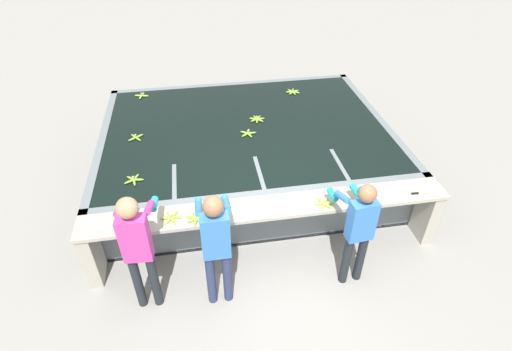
% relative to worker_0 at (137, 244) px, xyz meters
% --- Properties ---
extents(ground_plane, '(80.00, 80.00, 0.00)m').
position_rel_worker_0_xyz_m(ground_plane, '(1.61, 0.29, -1.04)').
color(ground_plane, gray).
rests_on(ground_plane, ground).
extents(wash_tank, '(4.83, 3.66, 0.91)m').
position_rel_worker_0_xyz_m(wash_tank, '(1.61, 2.56, -0.59)').
color(wash_tank, slate).
rests_on(wash_tank, ground).
extents(work_ledge, '(4.83, 0.45, 0.91)m').
position_rel_worker_0_xyz_m(work_ledge, '(1.61, 0.51, -0.38)').
color(work_ledge, '#A8A393').
rests_on(work_ledge, ground).
extents(worker_0, '(0.44, 0.73, 1.72)m').
position_rel_worker_0_xyz_m(worker_0, '(0.00, 0.00, 0.00)').
color(worker_0, '#1E2328').
rests_on(worker_0, ground).
extents(worker_1, '(0.41, 0.71, 1.68)m').
position_rel_worker_0_xyz_m(worker_1, '(0.87, -0.09, -0.02)').
color(worker_1, navy).
rests_on(worker_1, ground).
extents(worker_2, '(0.44, 0.72, 1.59)m').
position_rel_worker_0_xyz_m(worker_2, '(2.59, -0.05, -0.09)').
color(worker_2, '#1E2328').
rests_on(worker_2, ground).
extents(banana_bunch_floating_0, '(0.27, 0.28, 0.08)m').
position_rel_worker_0_xyz_m(banana_bunch_floating_0, '(-0.16, 1.35, -0.11)').
color(banana_bunch_floating_0, '#7FAD33').
rests_on(banana_bunch_floating_0, wash_tank).
extents(banana_bunch_floating_1, '(0.28, 0.28, 0.08)m').
position_rel_worker_0_xyz_m(banana_bunch_floating_1, '(-0.20, 4.04, -0.11)').
color(banana_bunch_floating_1, '#9EC642').
rests_on(banana_bunch_floating_1, wash_tank).
extents(banana_bunch_floating_2, '(0.28, 0.28, 0.08)m').
position_rel_worker_0_xyz_m(banana_bunch_floating_2, '(2.71, 3.72, -0.11)').
color(banana_bunch_floating_2, '#8CB738').
rests_on(banana_bunch_floating_2, wash_tank).
extents(banana_bunch_floating_3, '(0.28, 0.28, 0.08)m').
position_rel_worker_0_xyz_m(banana_bunch_floating_3, '(1.83, 2.77, -0.11)').
color(banana_bunch_floating_3, '#7FAD33').
rests_on(banana_bunch_floating_3, wash_tank).
extents(banana_bunch_floating_4, '(0.25, 0.25, 0.08)m').
position_rel_worker_0_xyz_m(banana_bunch_floating_4, '(-0.20, 2.50, -0.11)').
color(banana_bunch_floating_4, '#7FAD33').
rests_on(banana_bunch_floating_4, wash_tank).
extents(banana_bunch_floating_5, '(0.27, 0.28, 0.08)m').
position_rel_worker_0_xyz_m(banana_bunch_floating_5, '(1.60, 2.32, -0.11)').
color(banana_bunch_floating_5, '#7FAD33').
rests_on(banana_bunch_floating_5, wash_tank).
extents(banana_bunch_ledge_0, '(0.28, 0.27, 0.08)m').
position_rel_worker_0_xyz_m(banana_bunch_ledge_0, '(0.36, 0.48, -0.11)').
color(banana_bunch_ledge_0, '#93BC3D').
rests_on(banana_bunch_ledge_0, work_ledge).
extents(banana_bunch_ledge_1, '(0.28, 0.26, 0.08)m').
position_rel_worker_0_xyz_m(banana_bunch_ledge_1, '(2.31, 0.43, -0.11)').
color(banana_bunch_ledge_1, '#9EC642').
rests_on(banana_bunch_ledge_1, work_ledge).
extents(banana_bunch_ledge_2, '(0.27, 0.28, 0.08)m').
position_rel_worker_0_xyz_m(banana_bunch_ledge_2, '(0.67, 0.42, -0.11)').
color(banana_bunch_ledge_2, '#8CB738').
rests_on(banana_bunch_ledge_2, work_ledge).
extents(knife_0, '(0.35, 0.04, 0.02)m').
position_rel_worker_0_xyz_m(knife_0, '(3.64, 0.43, -0.12)').
color(knife_0, silver).
rests_on(knife_0, work_ledge).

